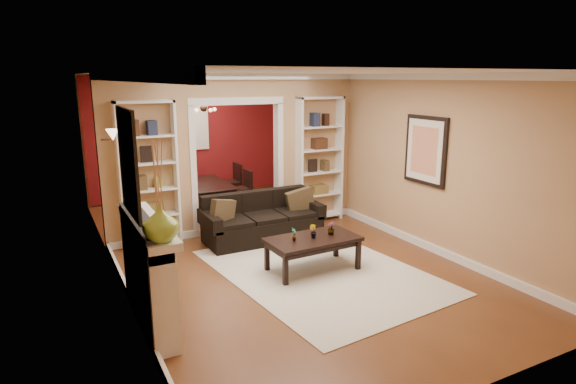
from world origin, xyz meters
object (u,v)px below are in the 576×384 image
sofa (263,217)px  fireplace (150,273)px  bookshelf_left (148,175)px  coffee_table (313,254)px  bookshelf_right (319,160)px  dining_table (207,196)px

sofa → fireplace: fireplace is taller
bookshelf_left → coffee_table: bearing=-49.7°
bookshelf_right → dining_table: 2.49m
sofa → fireplace: 2.96m
bookshelf_right → dining_table: (-1.64, 1.66, -0.87)m
sofa → bookshelf_right: bearing=22.3°
bookshelf_right → dining_table: size_ratio=1.45×
coffee_table → dining_table: 3.75m
dining_table → coffee_table: bearing=-175.4°
bookshelf_right → fireplace: bookshelf_right is taller
sofa → coffee_table: sofa is taller
sofa → bookshelf_left: bearing=161.0°
coffee_table → dining_table: (-0.30, 3.74, 0.04)m
coffee_table → bookshelf_right: bearing=55.0°
bookshelf_right → dining_table: bearing=134.7°
bookshelf_right → bookshelf_left: bearing=180.0°
sofa → dining_table: sofa is taller
coffee_table → bookshelf_left: bearing=128.0°
coffee_table → dining_table: size_ratio=0.80×
bookshelf_left → fireplace: size_ratio=1.35×
sofa → bookshelf_right: 1.71m
sofa → dining_table: 2.25m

